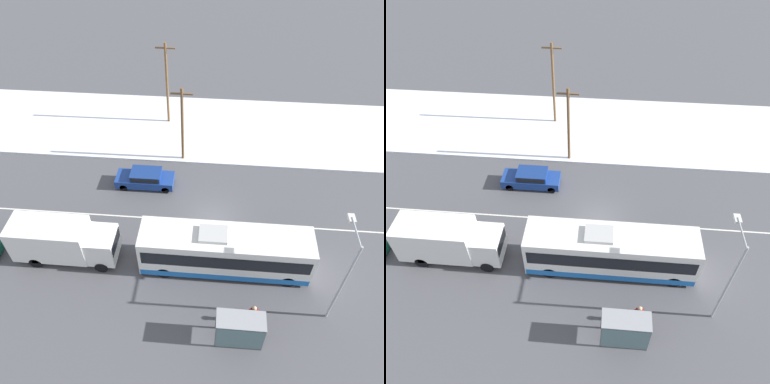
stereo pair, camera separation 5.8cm
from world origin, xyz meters
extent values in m
plane|color=#4C4C51|center=(0.00, 0.00, 0.00)|extent=(120.00, 120.00, 0.00)
cube|color=silver|center=(0.00, 12.25, 0.06)|extent=(80.00, 10.95, 0.12)
cube|color=silver|center=(0.00, 0.00, 0.00)|extent=(60.00, 0.12, 0.00)
cube|color=white|center=(1.00, -3.94, 1.77)|extent=(11.12, 2.55, 2.99)
cube|color=black|center=(1.00, -3.94, 2.13)|extent=(10.68, 2.57, 1.14)
cube|color=blue|center=(1.00, -3.94, 0.54)|extent=(11.01, 2.57, 0.54)
cube|color=#B2B2B2|center=(0.17, -3.94, 3.39)|extent=(1.80, 1.40, 0.24)
cylinder|color=black|center=(5.16, -5.08, 0.50)|extent=(1.00, 0.28, 1.00)
cylinder|color=black|center=(5.16, -2.81, 0.50)|extent=(1.00, 0.28, 1.00)
cylinder|color=black|center=(-2.96, -5.08, 0.50)|extent=(1.00, 0.28, 1.00)
cylinder|color=black|center=(-2.96, -2.81, 0.50)|extent=(1.00, 0.28, 1.00)
cube|color=silver|center=(-10.70, -3.99, 1.85)|extent=(5.14, 2.30, 2.70)
cube|color=silver|center=(-7.19, -3.99, 1.55)|extent=(1.90, 2.19, 2.11)
cube|color=black|center=(-6.26, -3.99, 1.97)|extent=(0.06, 1.96, 0.93)
cylinder|color=black|center=(-7.19, -5.01, 0.45)|extent=(0.90, 0.26, 0.90)
cylinder|color=black|center=(-7.19, -2.97, 0.45)|extent=(0.90, 0.26, 0.90)
cylinder|color=black|center=(-11.73, -5.01, 0.45)|extent=(0.90, 0.26, 0.90)
cylinder|color=black|center=(-11.73, -2.97, 0.45)|extent=(0.90, 0.26, 0.90)
cube|color=navy|center=(-5.72, 3.64, 0.58)|extent=(4.77, 1.80, 0.71)
cube|color=navy|center=(-5.60, 3.64, 1.20)|extent=(2.48, 1.66, 0.54)
cube|color=black|center=(-5.60, 3.64, 1.21)|extent=(2.28, 1.69, 0.43)
cylinder|color=black|center=(-7.41, 2.85, 0.32)|extent=(0.64, 0.22, 0.64)
cylinder|color=black|center=(-7.41, 4.43, 0.32)|extent=(0.64, 0.22, 0.64)
cylinder|color=black|center=(-3.94, 2.85, 0.32)|extent=(0.64, 0.22, 0.64)
cylinder|color=black|center=(-3.94, 4.43, 0.32)|extent=(0.64, 0.22, 0.64)
cylinder|color=#23232D|center=(2.68, -7.80, 0.40)|extent=(0.12, 0.12, 0.80)
cylinder|color=#23232D|center=(2.93, -7.80, 0.40)|extent=(0.12, 0.12, 0.80)
cube|color=maroon|center=(2.81, -7.80, 1.13)|extent=(0.42, 0.23, 0.66)
sphere|color=tan|center=(2.81, -7.80, 1.60)|extent=(0.28, 0.28, 0.28)
cylinder|color=maroon|center=(2.55, -7.80, 1.09)|extent=(0.10, 0.10, 0.63)
cylinder|color=maroon|center=(3.07, -7.80, 1.09)|extent=(0.10, 0.10, 0.63)
cube|color=gray|center=(1.96, -8.96, 2.37)|extent=(2.75, 1.20, 0.06)
cube|color=slate|center=(1.96, -9.54, 1.20)|extent=(2.64, 0.04, 2.16)
cylinder|color=#474C51|center=(0.63, -8.40, 1.17)|extent=(0.08, 0.08, 2.34)
cylinder|color=#474C51|center=(3.30, -8.40, 1.17)|extent=(0.08, 0.08, 2.34)
cylinder|color=#474C51|center=(0.63, -9.52, 1.17)|extent=(0.08, 0.08, 2.34)
cylinder|color=#474C51|center=(3.30, -9.52, 1.17)|extent=(0.08, 0.08, 2.34)
cylinder|color=#9EA3A8|center=(7.40, -7.07, 3.52)|extent=(0.14, 0.14, 7.04)
cylinder|color=#9EA3A8|center=(7.40, -6.05, 6.89)|extent=(0.10, 2.04, 0.10)
cube|color=silver|center=(7.40, -5.03, 6.82)|extent=(0.36, 0.60, 0.16)
cylinder|color=brown|center=(-2.94, 7.32, 3.54)|extent=(0.24, 0.24, 7.08)
cube|color=brown|center=(-2.94, 7.32, 6.58)|extent=(1.80, 0.12, 0.12)
cylinder|color=brown|center=(-4.98, 13.06, 4.08)|extent=(0.24, 0.24, 8.17)
cube|color=brown|center=(-4.98, 13.06, 7.67)|extent=(1.80, 0.12, 0.12)
camera|label=1|loc=(0.08, -18.77, 21.70)|focal=35.00mm
camera|label=2|loc=(0.14, -18.76, 21.70)|focal=35.00mm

